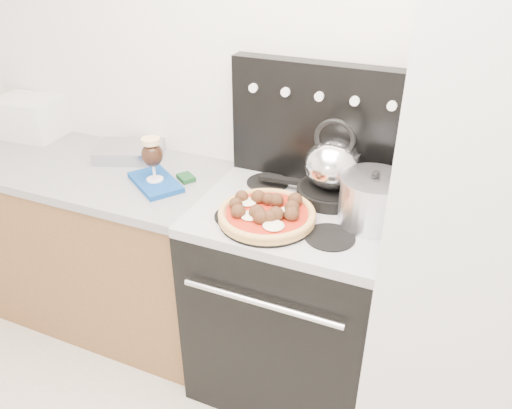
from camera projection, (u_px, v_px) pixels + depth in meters
The scene contains 16 objects.
room_shell at pixel (137, 258), 1.11m from camera, with size 3.52×3.01×2.52m.
base_cabinet at pixel (93, 244), 2.59m from camera, with size 1.45×0.60×0.86m, color brown.
countertop at pixel (77, 166), 2.36m from camera, with size 1.48×0.63×0.04m, color gray.
stove_body at pixel (292, 302), 2.19m from camera, with size 0.76×0.65×0.88m, color black.
cooktop at pixel (296, 212), 1.96m from camera, with size 0.76×0.65×0.04m, color #ADADB2.
backguard at pixel (321, 124), 2.04m from camera, with size 0.76×0.08×0.50m, color black.
fridge at pixel (491, 245), 1.67m from camera, with size 0.64×0.68×1.90m, color silver.
toaster_oven at pixel (30, 117), 2.60m from camera, with size 0.32×0.24×0.20m, color silver.
foil_sheet at pixel (130, 152), 2.39m from camera, with size 0.30×0.22×0.06m, color silver.
oven_mitt at pixel (155, 182), 2.15m from camera, with size 0.27×0.16×0.02m, color navy.
beer_glass at pixel (153, 159), 2.10m from camera, with size 0.09×0.09×0.20m, color black, non-canonical shape.
pizza_pan at pixel (267, 220), 1.86m from camera, with size 0.36×0.36×0.01m, color black.
pizza at pixel (267, 212), 1.85m from camera, with size 0.36×0.36×0.05m, color #E5A74E, non-canonical shape.
skillet at pixel (330, 193), 2.00m from camera, with size 0.27×0.27×0.05m, color black.
tea_kettle at pixel (333, 160), 1.93m from camera, with size 0.22×0.22×0.24m, color silver, non-canonical shape.
stock_pot at pixel (372, 202), 1.81m from camera, with size 0.24×0.24×0.18m, color silver.
Camera 1 is at (0.60, -0.43, 1.91)m, focal length 35.00 mm.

